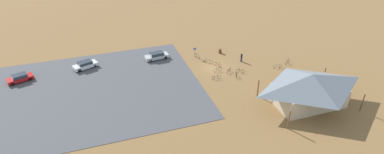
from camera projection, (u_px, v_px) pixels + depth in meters
name	position (u px, v px, depth m)	size (l,w,h in m)	color
ground	(214.00, 68.00, 60.73)	(160.00, 160.00, 0.00)	olive
parking_lot_asphalt	(69.00, 95.00, 52.51)	(43.66, 28.38, 0.05)	#4C4C51
bike_pavilion	(310.00, 87.00, 48.93)	(13.31, 9.15, 5.27)	beige
trash_bin	(220.00, 51.00, 66.14)	(0.60, 0.60, 0.90)	brown
lot_sign	(195.00, 51.00, 63.92)	(0.56, 0.08, 2.20)	#99999E
bicycle_black_near_porch	(236.00, 75.00, 57.54)	(0.71, 1.64, 0.87)	black
bicycle_green_yard_left	(240.00, 71.00, 58.98)	(1.37, 0.97, 0.81)	black
bicycle_red_edge_north	(218.00, 65.00, 61.14)	(0.97, 1.38, 0.82)	black
bicycle_blue_yard_center	(216.00, 77.00, 56.87)	(1.72, 0.48, 0.76)	black
bicycle_purple_by_bin	(229.00, 71.00, 59.04)	(1.38, 1.06, 0.75)	black
bicycle_orange_mid_cluster	(287.00, 62.00, 62.02)	(1.53, 0.90, 0.93)	black
bicycle_teal_lone_east	(218.00, 69.00, 59.34)	(1.78, 0.58, 0.92)	black
bicycle_white_back_row	(278.00, 66.00, 60.59)	(1.75, 0.48, 0.79)	black
bicycle_silver_yard_front	(208.00, 61.00, 62.28)	(1.38, 1.12, 0.82)	black
bicycle_yellow_front_row	(197.00, 56.00, 64.41)	(0.65, 1.72, 0.80)	black
car_white_second_row	(85.00, 65.00, 60.21)	(4.81, 3.26, 1.39)	white
car_silver_back_corner	(157.00, 56.00, 63.56)	(4.82, 2.26, 1.43)	#BCBCC1
car_red_aisle_side	(20.00, 78.00, 56.00)	(4.59, 3.10, 1.34)	red
visitor_near_lot	(241.00, 57.00, 62.58)	(0.38, 0.36, 1.86)	#2D3347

